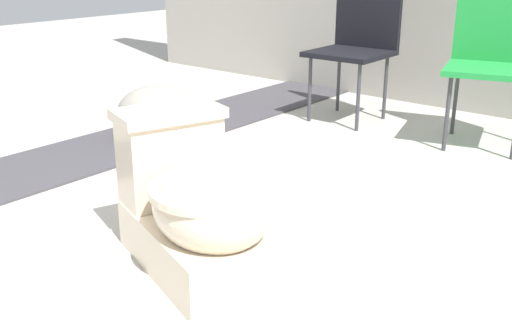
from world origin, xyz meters
The scene contains 7 objects.
ground_plane centered at (0.00, 0.00, 0.00)m, with size 14.00×14.00×0.00m, color #B7B2A8.
gravel_strip centered at (-1.28, 0.50, 0.01)m, with size 0.56×8.00×0.01m, color #423F44.
toilet centered at (0.01, 0.00, 0.22)m, with size 0.72×0.55×0.52m.
folding_chair_left centered at (-0.60, 2.01, 0.51)m, with size 0.45×0.45×0.83m.
folding_chair_middle centered at (0.22, 2.03, 0.51)m, with size 0.54×0.54×0.83m.
boulder_near centered at (-1.36, 1.17, 0.12)m, with size 0.36×0.30×0.25m, color #B7B2AD.
boulder_far centered at (-1.16, 0.85, 0.16)m, with size 0.46×0.38×0.32m, color gray.
Camera 1 is at (1.31, -1.26, 1.02)m, focal length 42.00 mm.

